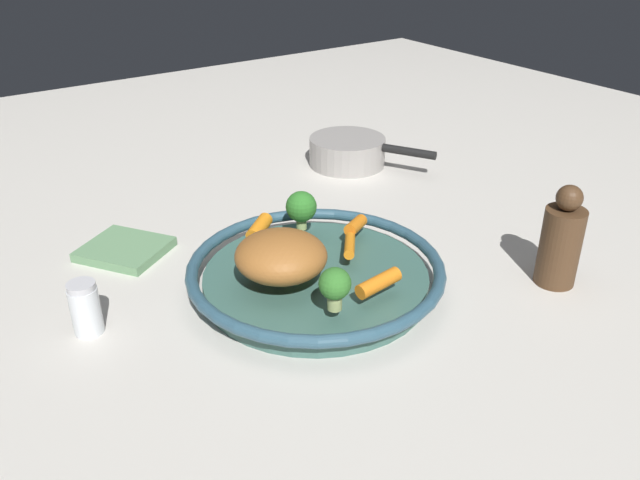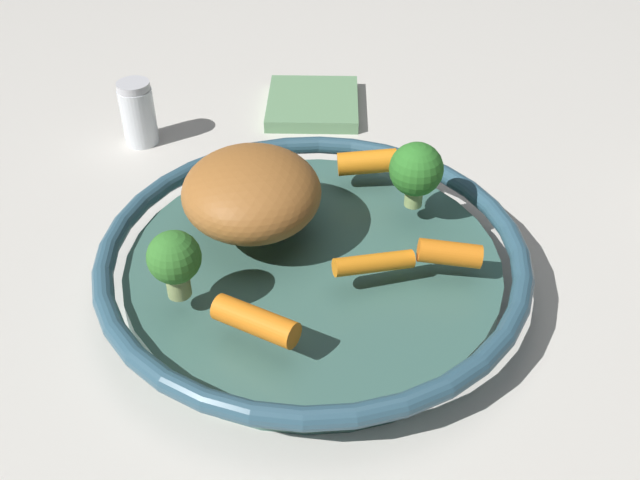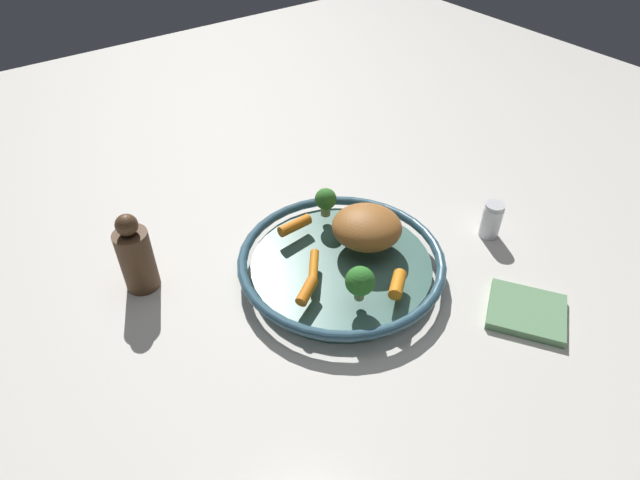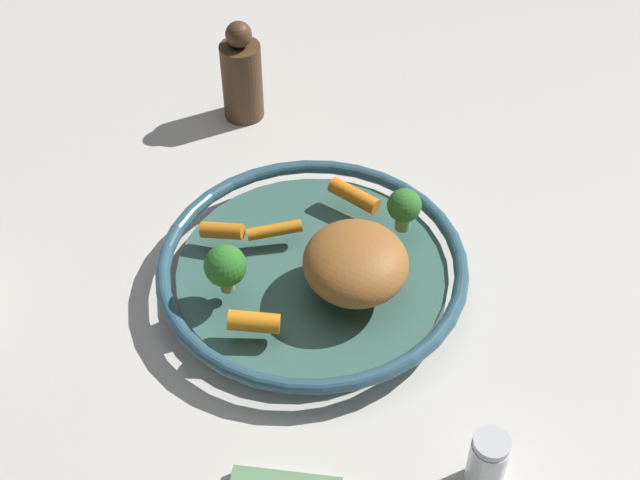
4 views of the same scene
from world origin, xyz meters
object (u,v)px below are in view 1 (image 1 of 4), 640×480
(baby_carrot_near_rim, at_px, (351,247))
(baby_carrot_back, at_px, (356,225))
(broccoli_floret_large, at_px, (301,207))
(roast_chicken_piece, at_px, (281,256))
(baby_carrot_left, at_px, (379,283))
(serving_bowl, at_px, (316,275))
(dish_towel, at_px, (125,249))
(broccoli_floret_mid, at_px, (335,285))
(salt_shaker, at_px, (85,308))
(baby_carrot_center, at_px, (259,228))
(pepper_mill, at_px, (561,242))
(saucepan, at_px, (348,151))

(baby_carrot_near_rim, distance_m, baby_carrot_back, 0.06)
(baby_carrot_back, xyz_separation_m, broccoli_floret_large, (-0.06, 0.05, 0.03))
(roast_chicken_piece, relative_size, baby_carrot_left, 1.88)
(serving_bowl, distance_m, dish_towel, 0.31)
(serving_bowl, distance_m, broccoli_floret_mid, 0.13)
(serving_bowl, distance_m, baby_carrot_left, 0.11)
(broccoli_floret_mid, distance_m, salt_shaker, 0.31)
(baby_carrot_center, bearing_deg, broccoli_floret_large, -18.64)
(baby_carrot_left, xyz_separation_m, salt_shaker, (-0.31, 0.18, -0.02))
(roast_chicken_piece, distance_m, broccoli_floret_large, 0.14)
(baby_carrot_back, relative_size, dish_towel, 0.41)
(serving_bowl, relative_size, baby_carrot_back, 7.24)
(serving_bowl, bearing_deg, baby_carrot_back, 22.60)
(broccoli_floret_mid, height_order, pepper_mill, pepper_mill)
(broccoli_floret_large, bearing_deg, salt_shaker, -177.61)
(roast_chicken_piece, height_order, broccoli_floret_large, roast_chicken_piece)
(baby_carrot_left, xyz_separation_m, baby_carrot_near_rim, (0.03, 0.10, -0.00))
(baby_carrot_near_rim, bearing_deg, baby_carrot_center, 123.69)
(baby_carrot_left, relative_size, dish_towel, 0.54)
(pepper_mill, bearing_deg, salt_shaker, 155.93)
(pepper_mill, bearing_deg, broccoli_floret_large, 132.40)
(baby_carrot_back, bearing_deg, broccoli_floret_mid, -134.63)
(baby_carrot_center, relative_size, dish_towel, 0.46)
(broccoli_floret_large, distance_m, pepper_mill, 0.37)
(baby_carrot_back, distance_m, broccoli_floret_large, 0.08)
(broccoli_floret_mid, bearing_deg, broccoli_floret_large, 67.08)
(baby_carrot_back, xyz_separation_m, salt_shaker, (-0.39, 0.04, -0.02))
(broccoli_floret_large, height_order, saucepan, broccoli_floret_large)
(roast_chicken_piece, height_order, dish_towel, roast_chicken_piece)
(baby_carrot_left, bearing_deg, serving_bowl, 103.63)
(serving_bowl, height_order, broccoli_floret_large, broccoli_floret_large)
(broccoli_floret_large, height_order, salt_shaker, broccoli_floret_large)
(baby_carrot_near_rim, xyz_separation_m, broccoli_floret_mid, (-0.10, -0.10, 0.03))
(serving_bowl, relative_size, saucepan, 1.48)
(serving_bowl, xyz_separation_m, baby_carrot_center, (-0.02, 0.11, 0.03))
(roast_chicken_piece, xyz_separation_m, salt_shaker, (-0.23, 0.09, -0.04))
(baby_carrot_left, xyz_separation_m, saucepan, (0.29, 0.45, -0.02))
(baby_carrot_left, distance_m, dish_towel, 0.41)
(baby_carrot_left, relative_size, salt_shaker, 0.91)
(baby_carrot_near_rim, xyz_separation_m, dish_towel, (-0.24, 0.25, -0.04))
(baby_carrot_back, height_order, salt_shaker, salt_shaker)
(baby_carrot_center, bearing_deg, baby_carrot_near_rim, -56.31)
(salt_shaker, bearing_deg, saucepan, 23.82)
(baby_carrot_back, distance_m, dish_towel, 0.35)
(baby_carrot_left, distance_m, salt_shaker, 0.36)
(serving_bowl, height_order, saucepan, saucepan)
(serving_bowl, xyz_separation_m, saucepan, (0.32, 0.35, 0.01))
(baby_carrot_center, height_order, dish_towel, baby_carrot_center)
(baby_carrot_back, height_order, broccoli_floret_mid, broccoli_floret_mid)
(baby_carrot_near_rim, height_order, baby_carrot_back, baby_carrot_back)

